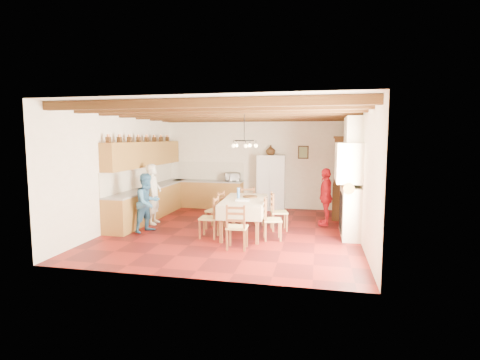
# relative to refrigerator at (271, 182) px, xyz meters

# --- Properties ---
(floor) EXTENTS (6.00, 6.50, 0.02)m
(floor) POSITION_rel_refrigerator_xyz_m (-0.55, -3.07, -0.89)
(floor) COLOR #460F10
(floor) RESTS_ON ground
(ceiling) EXTENTS (6.00, 6.50, 0.02)m
(ceiling) POSITION_rel_refrigerator_xyz_m (-0.55, -3.07, 2.13)
(ceiling) COLOR silver
(ceiling) RESTS_ON ground
(wall_back) EXTENTS (6.00, 0.02, 3.00)m
(wall_back) POSITION_rel_refrigerator_xyz_m (-0.55, 0.19, 0.62)
(wall_back) COLOR beige
(wall_back) RESTS_ON ground
(wall_front) EXTENTS (6.00, 0.02, 3.00)m
(wall_front) POSITION_rel_refrigerator_xyz_m (-0.55, -6.33, 0.62)
(wall_front) COLOR beige
(wall_front) RESTS_ON ground
(wall_left) EXTENTS (0.02, 6.50, 3.00)m
(wall_left) POSITION_rel_refrigerator_xyz_m (-3.56, -3.07, 0.62)
(wall_left) COLOR beige
(wall_left) RESTS_ON ground
(wall_right) EXTENTS (0.02, 6.50, 3.00)m
(wall_right) POSITION_rel_refrigerator_xyz_m (2.46, -3.07, 0.62)
(wall_right) COLOR beige
(wall_right) RESTS_ON ground
(ceiling_beams) EXTENTS (6.00, 6.30, 0.16)m
(ceiling_beams) POSITION_rel_refrigerator_xyz_m (-0.55, -3.07, 2.03)
(ceiling_beams) COLOR #371B0D
(ceiling_beams) RESTS_ON ground
(lower_cabinets_left) EXTENTS (0.60, 4.30, 0.86)m
(lower_cabinets_left) POSITION_rel_refrigerator_xyz_m (-3.25, -2.02, -0.45)
(lower_cabinets_left) COLOR brown
(lower_cabinets_left) RESTS_ON ground
(lower_cabinets_back) EXTENTS (2.30, 0.60, 0.86)m
(lower_cabinets_back) POSITION_rel_refrigerator_xyz_m (-2.10, -0.12, -0.45)
(lower_cabinets_back) COLOR brown
(lower_cabinets_back) RESTS_ON ground
(countertop_left) EXTENTS (0.62, 4.30, 0.04)m
(countertop_left) POSITION_rel_refrigerator_xyz_m (-3.25, -2.02, -0.00)
(countertop_left) COLOR slate
(countertop_left) RESTS_ON lower_cabinets_left
(countertop_back) EXTENTS (2.34, 0.62, 0.04)m
(countertop_back) POSITION_rel_refrigerator_xyz_m (-2.10, -0.12, -0.00)
(countertop_back) COLOR slate
(countertop_back) RESTS_ON lower_cabinets_back
(backsplash_left) EXTENTS (0.03, 4.30, 0.60)m
(backsplash_left) POSITION_rel_refrigerator_xyz_m (-3.54, -2.02, 0.32)
(backsplash_left) COLOR beige
(backsplash_left) RESTS_ON ground
(backsplash_back) EXTENTS (2.30, 0.03, 0.60)m
(backsplash_back) POSITION_rel_refrigerator_xyz_m (-2.10, 0.17, 0.32)
(backsplash_back) COLOR beige
(backsplash_back) RESTS_ON ground
(upper_cabinets) EXTENTS (0.35, 4.20, 0.70)m
(upper_cabinets) POSITION_rel_refrigerator_xyz_m (-3.38, -2.02, 0.97)
(upper_cabinets) COLOR brown
(upper_cabinets) RESTS_ON ground
(fireplace) EXTENTS (0.56, 1.60, 2.80)m
(fireplace) POSITION_rel_refrigerator_xyz_m (2.17, -2.87, 0.52)
(fireplace) COLOR beige
(fireplace) RESTS_ON ground
(wall_picture) EXTENTS (0.34, 0.03, 0.42)m
(wall_picture) POSITION_rel_refrigerator_xyz_m (1.00, 0.16, 0.97)
(wall_picture) COLOR #322616
(wall_picture) RESTS_ON ground
(refrigerator) EXTENTS (0.92, 0.77, 1.76)m
(refrigerator) POSITION_rel_refrigerator_xyz_m (0.00, 0.00, 0.00)
(refrigerator) COLOR silver
(refrigerator) RESTS_ON floor
(hutch) EXTENTS (0.65, 1.34, 2.36)m
(hutch) POSITION_rel_refrigerator_xyz_m (2.20, -0.80, 0.30)
(hutch) COLOR #3A220E
(hutch) RESTS_ON floor
(dining_table) EXTENTS (1.12, 2.00, 0.85)m
(dining_table) POSITION_rel_refrigerator_xyz_m (-0.24, -3.27, -0.12)
(dining_table) COLOR beige
(dining_table) RESTS_ON floor
(chandelier) EXTENTS (0.47, 0.47, 0.03)m
(chandelier) POSITION_rel_refrigerator_xyz_m (-0.24, -3.27, 1.37)
(chandelier) COLOR black
(chandelier) RESTS_ON ground
(chair_left_near) EXTENTS (0.41, 0.43, 0.96)m
(chair_left_near) POSITION_rel_refrigerator_xyz_m (-0.97, -3.79, -0.40)
(chair_left_near) COLOR brown
(chair_left_near) RESTS_ON floor
(chair_left_far) EXTENTS (0.46, 0.47, 0.96)m
(chair_left_far) POSITION_rel_refrigerator_xyz_m (-1.08, -2.90, -0.40)
(chair_left_far) COLOR brown
(chair_left_far) RESTS_ON floor
(chair_right_near) EXTENTS (0.48, 0.50, 0.96)m
(chair_right_near) POSITION_rel_refrigerator_xyz_m (0.50, -3.67, -0.40)
(chair_right_near) COLOR brown
(chair_right_near) RESTS_ON floor
(chair_right_far) EXTENTS (0.49, 0.51, 0.96)m
(chair_right_far) POSITION_rel_refrigerator_xyz_m (0.55, -2.75, -0.40)
(chair_right_far) COLOR brown
(chair_right_far) RESTS_ON floor
(chair_end_near) EXTENTS (0.44, 0.42, 0.96)m
(chair_end_near) POSITION_rel_refrigerator_xyz_m (-0.14, -4.53, -0.40)
(chair_end_near) COLOR brown
(chair_end_near) RESTS_ON floor
(chair_end_far) EXTENTS (0.51, 0.50, 0.96)m
(chair_end_far) POSITION_rel_refrigerator_xyz_m (-0.36, -2.15, -0.40)
(chair_end_far) COLOR brown
(chair_end_far) RESTS_ON floor
(person_man) EXTENTS (0.48, 0.65, 1.62)m
(person_man) POSITION_rel_refrigerator_xyz_m (-2.83, -2.74, -0.07)
(person_man) COLOR silver
(person_man) RESTS_ON floor
(person_woman_blue) EXTENTS (0.79, 0.87, 1.45)m
(person_woman_blue) POSITION_rel_refrigerator_xyz_m (-2.60, -3.59, -0.15)
(person_woman_blue) COLOR teal
(person_woman_blue) RESTS_ON floor
(person_woman_red) EXTENTS (0.38, 0.90, 1.52)m
(person_woman_red) POSITION_rel_refrigerator_xyz_m (1.70, -1.92, -0.12)
(person_woman_red) COLOR red
(person_woman_red) RESTS_ON floor
(microwave) EXTENTS (0.56, 0.46, 0.27)m
(microwave) POSITION_rel_refrigerator_xyz_m (-1.27, -0.12, 0.15)
(microwave) COLOR silver
(microwave) RESTS_ON countertop_back
(fridge_vase) EXTENTS (0.35, 0.35, 0.32)m
(fridge_vase) POSITION_rel_refrigerator_xyz_m (-0.03, 0.00, 1.04)
(fridge_vase) COLOR #3A220E
(fridge_vase) RESTS_ON refrigerator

